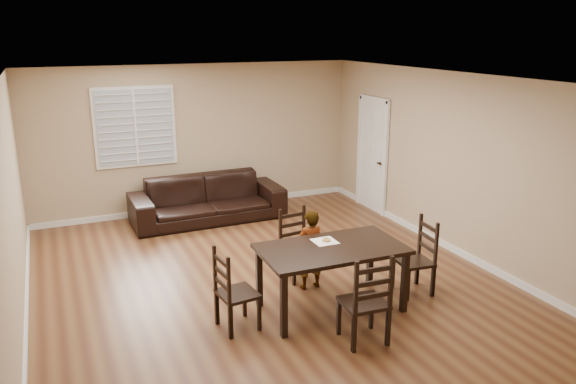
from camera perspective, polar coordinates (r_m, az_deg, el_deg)
The scene contains 11 objects.
ground at distance 7.71m, azimuth -2.08°, elevation -9.02°, with size 7.00×7.00×0.00m, color brown.
room at distance 7.30m, azimuth -2.48°, elevation 4.52°, with size 6.04×7.04×2.72m.
dining_table at distance 6.73m, azimuth 4.46°, elevation -6.27°, with size 1.73×1.00×0.80m.
chair_near at distance 7.73m, azimuth 0.68°, elevation -5.40°, with size 0.48×0.46×0.96m.
chair_far at distance 6.11m, azimuth 8.26°, elevation -11.38°, with size 0.49×0.47×1.04m.
chair_left at distance 6.39m, azimuth -6.13°, elevation -10.29°, with size 0.46×0.48×0.97m.
chair_right at distance 7.46m, azimuth 13.45°, elevation -6.59°, with size 0.46×0.48×0.99m.
child at distance 7.31m, azimuth 2.23°, elevation -5.90°, with size 0.39×0.25×1.07m, color gray.
napkin at distance 6.85m, azimuth 3.75°, elevation -5.02°, with size 0.28×0.28×0.00m, color silver.
donut at distance 6.85m, azimuth 3.91°, elevation -4.82°, with size 0.11×0.11×0.04m.
sofa at distance 10.05m, azimuth -8.16°, elevation -0.71°, with size 2.66×1.04×0.78m, color black.
Camera 1 is at (-2.53, -6.50, 3.28)m, focal length 35.00 mm.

